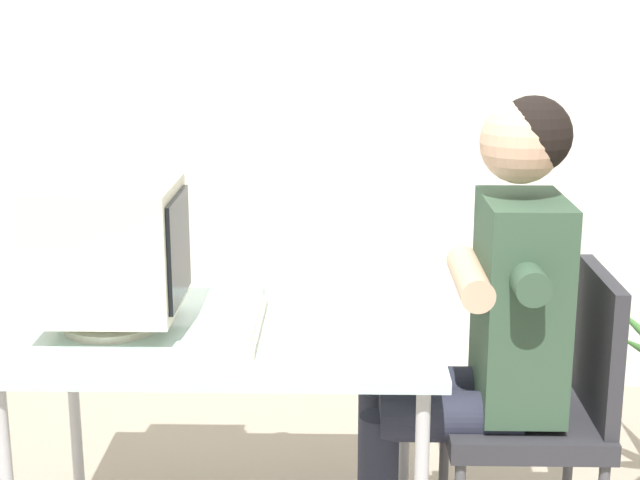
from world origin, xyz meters
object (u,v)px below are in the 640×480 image
desk (225,348)px  crt_monitor (110,250)px  office_chair (545,401)px  person_seated (486,316)px  desk_mug (250,281)px  keyboard (234,324)px

desk → crt_monitor: 0.41m
office_chair → person_seated: (-0.18, 0.00, 0.25)m
office_chair → person_seated: 0.31m
office_chair → desk_mug: size_ratio=9.11×
crt_monitor → person_seated: 1.04m
crt_monitor → desk_mug: size_ratio=4.16×
keyboard → person_seated: person_seated is taller
crt_monitor → keyboard: bearing=-0.5°
keyboard → office_chair: size_ratio=0.52×
crt_monitor → office_chair: crt_monitor is taller
office_chair → desk_mug: 0.92m
desk → crt_monitor: size_ratio=2.89×
desk → office_chair: office_chair is taller
crt_monitor → desk_mug: (0.35, 0.29, -0.17)m
desk → office_chair: 0.91m
office_chair → crt_monitor: bearing=-177.7°
office_chair → desk_mug: office_chair is taller
crt_monitor → keyboard: size_ratio=0.88×
desk → desk_mug: bearing=80.9°
office_chair → keyboard: bearing=-176.7°
desk → person_seated: (0.72, 0.04, 0.08)m
desk → crt_monitor: (-0.30, -0.01, 0.28)m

